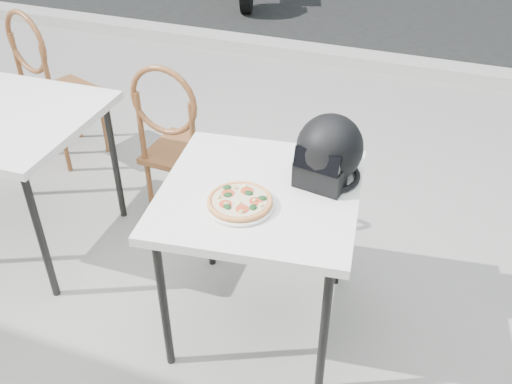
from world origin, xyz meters
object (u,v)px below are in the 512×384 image
(cafe_table_main, at_px, (260,203))
(pizza, at_px, (240,201))
(cafe_chair_main, at_px, (177,138))
(plate, at_px, (240,205))
(cafe_table_side, at_px, (9,127))
(helmet, at_px, (328,153))
(cafe_chair_side, at_px, (49,79))

(cafe_table_main, height_order, pizza, pizza)
(cafe_table_main, height_order, cafe_chair_main, cafe_chair_main)
(cafe_table_main, distance_m, plate, 0.16)
(cafe_table_side, bearing_deg, helmet, 1.52)
(helmet, height_order, cafe_chair_main, helmet)
(cafe_table_main, bearing_deg, cafe_chair_side, 152.25)
(pizza, xyz_separation_m, cafe_chair_side, (-1.77, 1.08, -0.21))
(helmet, height_order, cafe_table_side, helmet)
(cafe_table_main, distance_m, cafe_table_side, 1.42)
(cafe_chair_side, bearing_deg, cafe_chair_main, -179.05)
(cafe_table_main, distance_m, cafe_chair_main, 0.92)
(cafe_table_main, height_order, cafe_table_side, cafe_table_side)
(pizza, height_order, cafe_table_side, pizza)
(helmet, bearing_deg, cafe_table_main, -133.61)
(helmet, xyz_separation_m, cafe_chair_side, (-2.04, 0.77, -0.31))
(cafe_table_main, distance_m, helmet, 0.36)
(cafe_chair_main, bearing_deg, cafe_chair_side, -15.74)
(cafe_chair_side, bearing_deg, cafe_table_main, 171.58)
(cafe_chair_side, bearing_deg, pizza, 167.81)
(helmet, relative_size, cafe_table_side, 0.38)
(plate, bearing_deg, cafe_chair_side, 148.48)
(cafe_chair_side, bearing_deg, plate, 167.81)
(cafe_table_side, height_order, cafe_chair_side, cafe_chair_side)
(plate, bearing_deg, cafe_table_side, 168.76)
(pizza, distance_m, cafe_chair_main, 1.00)
(cafe_table_main, distance_m, pizza, 0.17)
(plate, relative_size, cafe_table_side, 0.41)
(plate, xyz_separation_m, pizza, (0.00, 0.00, 0.02))
(cafe_table_main, height_order, cafe_chair_side, cafe_chair_side)
(helmet, xyz_separation_m, cafe_chair_main, (-0.93, 0.40, -0.33))
(plate, height_order, pizza, pizza)
(cafe_table_main, relative_size, helmet, 2.76)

